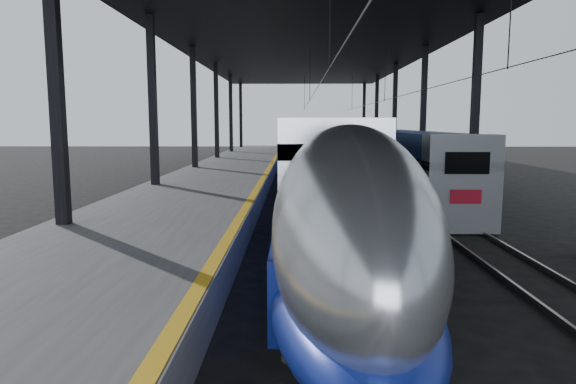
{
  "coord_description": "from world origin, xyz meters",
  "views": [
    {
      "loc": [
        1.04,
        -9.81,
        3.94
      ],
      "look_at": [
        0.83,
        4.7,
        2.0
      ],
      "focal_mm": 32.0,
      "sensor_mm": 36.0,
      "label": 1
    }
  ],
  "objects": [
    {
      "name": "yellow_strip",
      "position": [
        -0.7,
        20.0,
        1.0
      ],
      "size": [
        0.3,
        80.0,
        0.01
      ],
      "primitive_type": "cube",
      "color": "gold",
      "rests_on": "platform"
    },
    {
      "name": "rails",
      "position": [
        4.5,
        20.0,
        0.08
      ],
      "size": [
        6.52,
        80.0,
        0.16
      ],
      "color": "slate",
      "rests_on": "ground"
    },
    {
      "name": "platform",
      "position": [
        -3.5,
        20.0,
        0.5
      ],
      "size": [
        6.0,
        80.0,
        1.0
      ],
      "primitive_type": "cube",
      "color": "#4C4C4F",
      "rests_on": "ground"
    },
    {
      "name": "tgv_train",
      "position": [
        2.0,
        26.67,
        1.9
      ],
      "size": [
        2.84,
        65.2,
        4.07
      ],
      "color": "#AAADB1",
      "rests_on": "ground"
    },
    {
      "name": "second_train",
      "position": [
        7.0,
        35.31,
        1.8
      ],
      "size": [
        2.59,
        56.05,
        3.56
      ],
      "color": "navy",
      "rests_on": "ground"
    },
    {
      "name": "canopy",
      "position": [
        1.9,
        20.0,
        9.12
      ],
      "size": [
        18.0,
        75.0,
        9.47
      ],
      "color": "black",
      "rests_on": "ground"
    },
    {
      "name": "ground",
      "position": [
        0.0,
        0.0,
        0.0
      ],
      "size": [
        160.0,
        160.0,
        0.0
      ],
      "primitive_type": "plane",
      "color": "black",
      "rests_on": "ground"
    }
  ]
}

